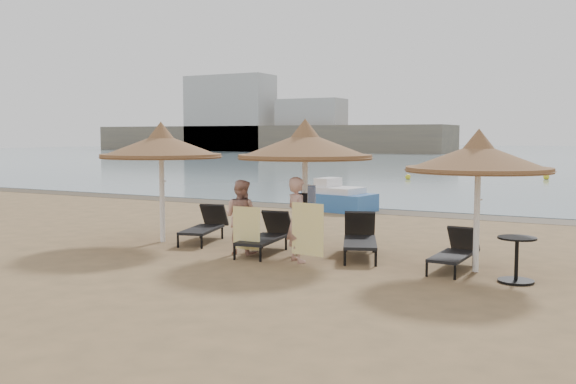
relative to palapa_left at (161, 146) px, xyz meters
name	(u,v)px	position (x,y,z in m)	size (l,w,h in m)	color
ground	(269,262)	(3.54, -1.00, -2.33)	(160.00, 160.00, 0.00)	olive
sea	(570,155)	(3.54, 79.00, -2.31)	(200.00, 140.00, 0.03)	slate
wet_sand_strip	(407,213)	(3.54, 8.40, -2.32)	(200.00, 1.60, 0.01)	#4B4030
far_shore	(381,133)	(-21.56, 76.82, 0.58)	(150.00, 54.80, 12.00)	#6F644F
palapa_left	(161,146)	(0.00, 0.00, 0.00)	(2.95, 2.95, 2.92)	white
palapa_center	(305,146)	(3.71, 0.33, 0.03)	(2.99, 2.99, 2.96)	white
palapa_right	(478,158)	(7.48, 0.04, -0.16)	(2.75, 2.75, 2.72)	white
lounger_far_left	(205,225)	(0.87, 0.57, -1.94)	(1.10, 2.02, 0.86)	black
lounger_near_left	(267,235)	(2.95, -0.04, -1.93)	(0.88, 2.03, 0.88)	black
lounger_near_right	(360,237)	(4.93, 0.53, -1.92)	(1.37, 2.13, 0.91)	black
lounger_far_right	(455,251)	(7.07, 0.11, -1.98)	(0.66, 1.77, 0.78)	black
side_table	(516,261)	(8.30, -0.54, -1.95)	(0.67, 0.67, 0.81)	black
person_left	(241,211)	(2.53, -0.46, -1.38)	(0.87, 0.57, 1.89)	tan
person_right	(298,213)	(4.03, -0.67, -1.31)	(0.93, 0.61, 2.03)	tan
towel_left	(246,228)	(2.88, -0.81, -1.70)	(0.65, 0.04, 0.92)	yellow
towel_right	(307,229)	(4.38, -0.92, -1.60)	(0.75, 0.12, 1.05)	yellow
bag_patterned	(309,194)	(3.71, 0.51, -1.04)	(0.33, 0.18, 0.39)	silver
bag_dark	(302,201)	(3.71, 0.17, -1.17)	(0.26, 0.15, 0.34)	black
pedal_boat	(338,199)	(1.22, 7.94, -1.91)	(2.60, 1.81, 1.12)	#3167B3
buoy_left	(408,177)	(-1.22, 23.93, -2.17)	(0.32, 0.32, 0.32)	yellow
buoy_mid	(546,177)	(5.94, 27.49, -2.16)	(0.35, 0.35, 0.35)	yellow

